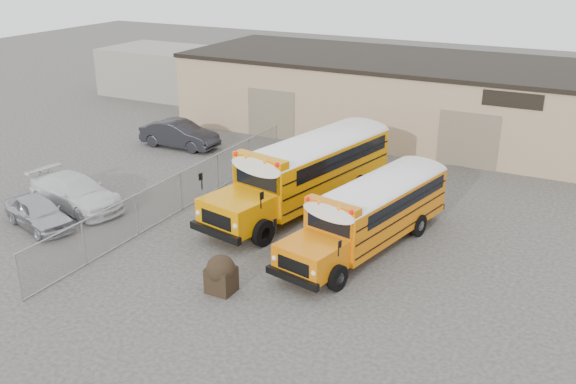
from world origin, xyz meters
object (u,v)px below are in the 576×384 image
at_px(car_silver, 39,213).
at_px(car_dark, 180,134).
at_px(school_bus_right, 439,172).
at_px(school_bus_left, 384,135).
at_px(car_white, 75,192).
at_px(tarp_bundle, 221,273).

xyz_separation_m(car_silver, car_dark, (-1.59, 12.08, 0.12)).
distance_m(car_silver, car_dark, 12.18).
xyz_separation_m(school_bus_right, car_silver, (-14.25, -10.44, -0.90)).
height_order(school_bus_left, car_silver, school_bus_left).
bearing_deg(school_bus_left, car_white, -131.88).
xyz_separation_m(school_bus_right, car_white, (-14.42, -8.13, -0.82)).
xyz_separation_m(car_silver, car_white, (-0.17, 2.31, 0.09)).
xyz_separation_m(school_bus_right, tarp_bundle, (-4.42, -11.42, -0.86)).
bearing_deg(car_silver, tarp_bundle, -79.01).
xyz_separation_m(school_bus_left, tarp_bundle, (-0.51, -15.01, -1.15)).
relative_size(school_bus_right, tarp_bundle, 6.89).
distance_m(school_bus_right, car_white, 16.57).
relative_size(tarp_bundle, car_dark, 0.29).
xyz_separation_m(tarp_bundle, car_white, (-10.00, 3.29, 0.04)).
height_order(school_bus_left, car_white, school_bus_left).
bearing_deg(school_bus_left, car_dark, -170.72).
height_order(car_white, car_dark, car_dark).
bearing_deg(tarp_bundle, car_dark, 131.19).
distance_m(school_bus_right, tarp_bundle, 12.27).
height_order(tarp_bundle, car_silver, tarp_bundle).
distance_m(school_bus_left, car_white, 15.78).
distance_m(car_silver, car_white, 2.32).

